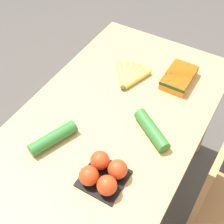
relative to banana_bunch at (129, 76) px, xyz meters
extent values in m
plane|color=#4C4742|center=(0.25, 0.05, -0.74)|extent=(12.00, 12.00, 0.00)
cube|color=tan|center=(0.25, 0.05, -0.03)|extent=(1.28, 0.75, 0.03)
cylinder|color=tan|center=(-0.33, -0.26, -0.39)|extent=(0.06, 0.06, 0.69)
cylinder|color=tan|center=(-0.33, 0.36, -0.39)|extent=(0.06, 0.06, 0.69)
cube|color=#A87547|center=(0.32, 0.52, 0.00)|extent=(0.39, 0.03, 0.53)
cylinder|color=#A87547|center=(0.14, 0.54, -0.51)|extent=(0.04, 0.04, 0.45)
sphere|color=brown|center=(0.08, 0.01, 0.00)|extent=(0.03, 0.03, 0.03)
cylinder|color=#CCC651|center=(0.00, 0.04, 0.00)|extent=(0.17, 0.09, 0.03)
cylinder|color=#CCC651|center=(-0.01, 0.02, 0.00)|extent=(0.18, 0.05, 0.03)
cylinder|color=#CCC651|center=(-0.01, 0.01, 0.00)|extent=(0.17, 0.04, 0.03)
cylinder|color=#CCC651|center=(0.00, -0.01, 0.00)|extent=(0.18, 0.07, 0.03)
cylinder|color=#CCC651|center=(0.00, -0.02, 0.00)|extent=(0.17, 0.10, 0.03)
cylinder|color=#CCC651|center=(0.01, -0.04, 0.00)|extent=(0.16, 0.13, 0.03)
cube|color=black|center=(0.53, 0.18, -0.01)|extent=(0.16, 0.16, 0.01)
sphere|color=red|center=(0.49, 0.14, 0.03)|extent=(0.07, 0.07, 0.07)
sphere|color=red|center=(0.57, 0.14, 0.03)|extent=(0.07, 0.07, 0.07)
sphere|color=red|center=(0.49, 0.22, 0.03)|extent=(0.07, 0.07, 0.07)
sphere|color=red|center=(0.57, 0.22, 0.03)|extent=(0.07, 0.07, 0.07)
cube|color=orange|center=(-0.10, 0.21, 0.01)|extent=(0.19, 0.12, 0.05)
cube|color=#19471E|center=(-0.10, 0.21, 0.02)|extent=(0.20, 0.12, 0.02)
cylinder|color=#2D702D|center=(0.25, 0.24, 0.01)|extent=(0.16, 0.20, 0.05)
cylinder|color=#2D702D|center=(0.49, -0.08, 0.01)|extent=(0.21, 0.12, 0.05)
camera|label=1|loc=(1.01, 0.50, 1.00)|focal=50.00mm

